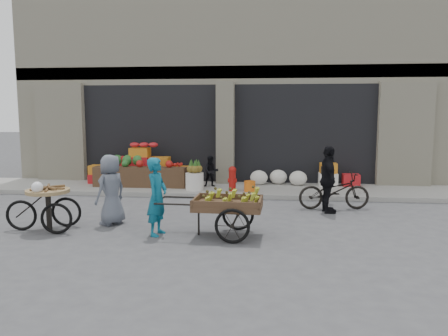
# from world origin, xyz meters

# --- Properties ---
(ground) EXTENTS (80.00, 80.00, 0.00)m
(ground) POSITION_xyz_m (0.00, 0.00, 0.00)
(ground) COLOR #424244
(ground) RESTS_ON ground
(sidewalk) EXTENTS (18.00, 2.20, 0.12)m
(sidewalk) POSITION_xyz_m (0.00, 4.10, 0.06)
(sidewalk) COLOR gray
(sidewalk) RESTS_ON ground
(building) EXTENTS (14.00, 6.45, 7.00)m
(building) POSITION_xyz_m (0.00, 8.03, 3.37)
(building) COLOR beige
(building) RESTS_ON ground
(fruit_display) EXTENTS (3.10, 1.12, 1.24)m
(fruit_display) POSITION_xyz_m (-2.48, 4.38, 0.67)
(fruit_display) COLOR red
(fruit_display) RESTS_ON sidewalk
(pineapple_bin) EXTENTS (0.52, 0.52, 0.50)m
(pineapple_bin) POSITION_xyz_m (-0.75, 3.60, 0.37)
(pineapple_bin) COLOR silver
(pineapple_bin) RESTS_ON sidewalk
(fire_hydrant) EXTENTS (0.22, 0.22, 0.71)m
(fire_hydrant) POSITION_xyz_m (0.35, 3.55, 0.50)
(fire_hydrant) COLOR #A5140F
(fire_hydrant) RESTS_ON sidewalk
(orange_bucket) EXTENTS (0.32, 0.32, 0.30)m
(orange_bucket) POSITION_xyz_m (0.85, 3.50, 0.27)
(orange_bucket) COLOR orange
(orange_bucket) RESTS_ON sidewalk
(right_bay_goods) EXTENTS (3.35, 0.60, 0.70)m
(right_bay_goods) POSITION_xyz_m (2.61, 4.70, 0.41)
(right_bay_goods) COLOR silver
(right_bay_goods) RESTS_ON sidewalk
(seated_person) EXTENTS (0.51, 0.43, 0.93)m
(seated_person) POSITION_xyz_m (-0.35, 4.20, 0.58)
(seated_person) COLOR black
(seated_person) RESTS_ON sidewalk
(banana_cart) EXTENTS (2.22, 0.99, 0.91)m
(banana_cart) POSITION_xyz_m (0.58, -0.61, 0.66)
(banana_cart) COLOR brown
(banana_cart) RESTS_ON ground
(vendor_woman) EXTENTS (0.45, 0.60, 1.50)m
(vendor_woman) POSITION_xyz_m (-0.73, -0.66, 0.75)
(vendor_woman) COLOR #0F5E7A
(vendor_woman) RESTS_ON ground
(tricycle_cart) EXTENTS (1.45, 0.94, 0.95)m
(tricycle_cart) POSITION_xyz_m (-2.98, -0.58, 0.57)
(tricycle_cart) COLOR #9E7F51
(tricycle_cart) RESTS_ON ground
(vendor_grey) EXTENTS (0.75, 0.86, 1.48)m
(vendor_grey) POSITION_xyz_m (-1.90, 0.03, 0.74)
(vendor_grey) COLOR slate
(vendor_grey) RESTS_ON ground
(bicycle) EXTENTS (1.78, 0.80, 0.90)m
(bicycle) POSITION_xyz_m (2.97, 2.01, 0.45)
(bicycle) COLOR black
(bicycle) RESTS_ON ground
(cyclist) EXTENTS (0.50, 0.97, 1.58)m
(cyclist) POSITION_xyz_m (2.77, 1.61, 0.79)
(cyclist) COLOR black
(cyclist) RESTS_ON ground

